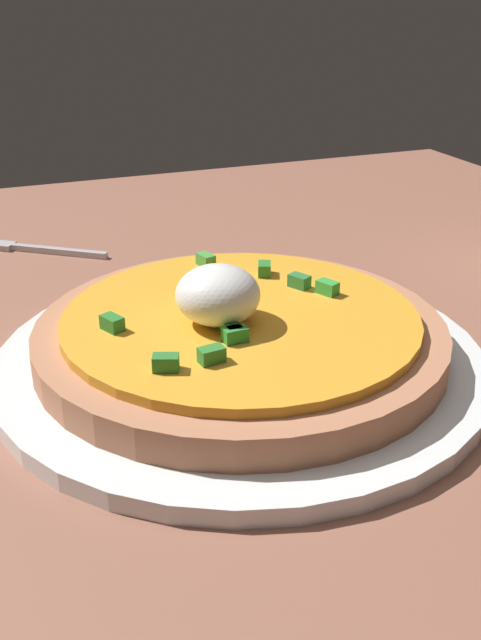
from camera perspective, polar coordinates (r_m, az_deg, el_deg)
dining_table at (r=51.52cm, az=-5.39°, el=-0.82°), size 95.15×75.91×3.09cm
plate at (r=43.20cm, az=0.00°, el=-3.02°), size 28.46×28.46×1.03cm
pizza at (r=42.32cm, az=-0.07°, el=-0.88°), size 23.70×23.70×5.68cm
fork at (r=64.17cm, az=-15.88°, el=5.36°), size 9.76×7.58×0.50cm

